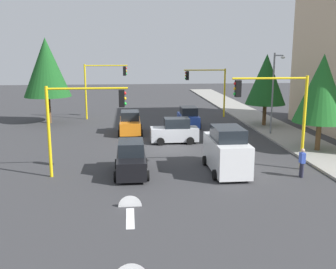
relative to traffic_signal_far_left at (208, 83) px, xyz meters
name	(u,v)px	position (x,y,z in m)	size (l,w,h in m)	color
ground_plane	(170,149)	(14.00, -5.64, -3.77)	(120.00, 120.00, 0.00)	#353538
sidewalk_kerb	(280,132)	(9.00, 4.86, -3.69)	(80.00, 4.00, 0.15)	gray
lane_arrow_near	(130,211)	(25.51, -8.64, -3.76)	(2.40, 1.10, 1.10)	silver
traffic_signal_far_left	(208,83)	(0.00, 0.00, 0.00)	(0.36, 4.59, 5.30)	yellow
traffic_signal_far_right	(102,81)	(0.00, -11.35, 0.34)	(0.36, 4.59, 5.81)	yellow
traffic_signal_near_left	(276,104)	(20.00, 0.07, 0.28)	(0.36, 4.59, 5.72)	yellow
traffic_signal_near_right	(82,113)	(20.00, -11.26, -0.05)	(0.36, 4.59, 5.23)	yellow
street_lamp_curbside	(275,85)	(10.39, 3.56, 0.58)	(2.15, 0.28, 7.00)	slate
tree_roadside_near	(322,89)	(16.00, 4.86, 0.79)	(3.82, 3.82, 6.96)	brown
tree_roadside_mid	(266,79)	(6.00, 4.36, 0.75)	(3.78, 3.78, 6.90)	brown
tree_opposite_side	(46,67)	(2.00, -16.64, 1.80)	(4.62, 4.62, 8.46)	brown
delivery_van_white	(227,151)	(20.06, -2.85, -2.48)	(4.80, 2.22, 2.77)	white
car_silver	(175,131)	(12.00, -5.02, -2.87)	(1.93, 3.74, 1.98)	#B2B5BA
car_black	(131,159)	(19.98, -8.53, -2.87)	(4.10, 1.97, 1.98)	black
car_orange	(130,123)	(8.08, -8.53, -2.87)	(4.05, 2.08, 1.98)	orange
car_blue	(188,118)	(5.63, -2.97, -2.87)	(3.90, 2.00, 1.98)	blue
pedestrian_crossing	(302,162)	(21.50, 1.21, -2.86)	(0.40, 0.24, 1.70)	#262638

